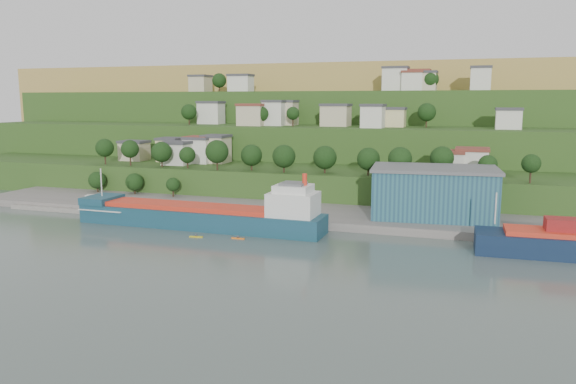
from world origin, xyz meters
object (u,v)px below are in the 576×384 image
at_px(warehouse, 434,192).
at_px(kayak_orange, 238,238).
at_px(cargo_ship_near, 207,217).
at_px(caravan, 97,200).

distance_m(warehouse, kayak_orange, 51.50).
height_order(cargo_ship_near, warehouse, warehouse).
relative_size(warehouse, caravan, 5.23).
distance_m(cargo_ship_near, warehouse, 57.72).
bearing_deg(kayak_orange, warehouse, 34.19).
xyz_separation_m(warehouse, kayak_orange, (-41.33, -29.60, -8.21)).
distance_m(cargo_ship_near, kayak_orange, 14.48).
bearing_deg(cargo_ship_near, caravan, 164.09).
bearing_deg(kayak_orange, cargo_ship_near, 144.73).
xyz_separation_m(cargo_ship_near, caravan, (-41.76, 12.48, 0.02)).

